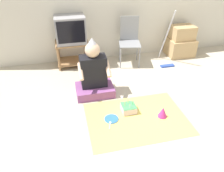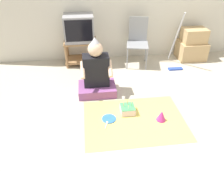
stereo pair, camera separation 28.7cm
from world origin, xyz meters
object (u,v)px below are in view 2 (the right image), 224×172
Objects in this scene: person_seated at (96,74)px; party_hat_blue at (162,116)px; birthday_cake at (127,109)px; cardboard_box_stack at (192,45)px; tv at (79,28)px; dust_mop at (176,52)px; paper_plate at (109,119)px; folding_chair at (138,39)px.

party_hat_blue is at bearing -44.35° from person_seated.
birthday_cake is 1.31× the size of party_hat_blue.
cardboard_box_stack reaches higher than birthday_cake.
party_hat_blue is at bearing -27.01° from birthday_cake.
person_seated is at bearing -77.28° from tv.
tv is at bearing 178.92° from cardboard_box_stack.
dust_mop is 2.06m from paper_plate.
paper_plate is (-0.76, -1.68, -0.51)m from folding_chair.
cardboard_box_stack is 2.65m from paper_plate.
cardboard_box_stack is at bearing 26.90° from person_seated.
party_hat_blue reaches higher than paper_plate.
folding_chair is 0.84× the size of dust_mop.
birthday_cake reaches higher than party_hat_blue.
paper_plate is (-0.72, 0.11, -0.07)m from party_hat_blue.
cardboard_box_stack is (2.32, -0.04, -0.44)m from tv.
dust_mop is at bearing 64.06° from party_hat_blue.
paper_plate is at bearing -137.92° from cardboard_box_stack.
folding_chair is 0.78m from dust_mop.
folding_chair reaches higher than cardboard_box_stack.
tv is 0.60× the size of folding_chair.
dust_mop is 1.17× the size of person_seated.
party_hat_blue is at bearing -8.41° from paper_plate.
folding_chair is 1.70m from birthday_cake.
folding_chair is 4.68× the size of paper_plate.
folding_chair is at bearing -6.64° from tv.
party_hat_blue is (-0.04, -1.79, -0.44)m from folding_chair.
person_seated is at bearing -132.17° from folding_chair.
dust_mop is 5.41× the size of birthday_cake.
person_seated is at bearing 99.50° from paper_plate.
birthday_cake is 0.49m from party_hat_blue.
person_seated is 0.77m from birthday_cake.
birthday_cake is at bearing -56.01° from person_seated.
dust_mop is (-0.50, -0.35, 0.02)m from cardboard_box_stack.
cardboard_box_stack is at bearing 44.62° from birthday_cake.
dust_mop reaches higher than party_hat_blue.
dust_mop reaches higher than birthday_cake.
tv reaches higher than folding_chair.
tv is 3.55× the size of party_hat_blue.
folding_chair is 1.32m from person_seated.
person_seated is (-0.88, -0.97, -0.19)m from folding_chair.
folding_chair is 1.91m from paper_plate.
dust_mop is (1.83, -0.39, -0.42)m from tv.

